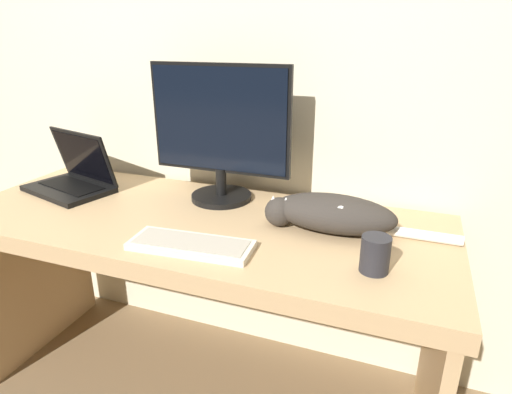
% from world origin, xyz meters
% --- Properties ---
extents(wall_back, '(6.40, 0.06, 2.60)m').
position_xyz_m(wall_back, '(0.00, 0.74, 1.30)').
color(wall_back, beige).
rests_on(wall_back, ground_plane).
extents(desk, '(1.72, 0.68, 0.75)m').
position_xyz_m(desk, '(0.00, 0.34, 0.61)').
color(desk, tan).
rests_on(desk, ground_plane).
extents(monitor, '(0.53, 0.23, 0.50)m').
position_xyz_m(monitor, '(0.01, 0.54, 1.01)').
color(monitor, black).
rests_on(monitor, desk).
extents(laptop, '(0.39, 0.31, 0.23)m').
position_xyz_m(laptop, '(-0.59, 0.42, 0.80)').
color(laptop, black).
rests_on(laptop, desk).
extents(external_keyboard, '(0.38, 0.16, 0.02)m').
position_xyz_m(external_keyboard, '(0.10, 0.13, 0.76)').
color(external_keyboard, beige).
rests_on(external_keyboard, desk).
extents(cat, '(0.61, 0.18, 0.12)m').
position_xyz_m(cat, '(0.46, 0.40, 0.81)').
color(cat, '#332D28').
rests_on(cat, desk).
extents(coffee_mug, '(0.08, 0.08, 0.10)m').
position_xyz_m(coffee_mug, '(0.62, 0.19, 0.80)').
color(coffee_mug, '#232328').
rests_on(coffee_mug, desk).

